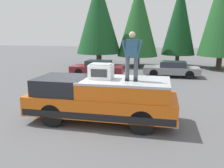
% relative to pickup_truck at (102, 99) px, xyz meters
% --- Properties ---
extents(ground_plane, '(90.00, 90.00, 0.00)m').
position_rel_pickup_truck_xyz_m(ground_plane, '(-0.21, 0.80, -0.87)').
color(ground_plane, '#565659').
extents(pickup_truck, '(2.01, 5.54, 1.65)m').
position_rel_pickup_truck_xyz_m(pickup_truck, '(0.00, 0.00, 0.00)').
color(pickup_truck, orange).
rests_on(pickup_truck, ground).
extents(compressor_unit, '(0.65, 0.84, 0.56)m').
position_rel_pickup_truck_xyz_m(compressor_unit, '(-0.04, -0.01, 1.05)').
color(compressor_unit, silver).
rests_on(compressor_unit, pickup_truck).
extents(person_on_truck_bed, '(0.29, 0.72, 1.69)m').
position_rel_pickup_truck_xyz_m(person_on_truck_bed, '(-0.13, -1.13, 1.68)').
color(person_on_truck_bed, '#4C515B').
rests_on(person_on_truck_bed, pickup_truck).
extents(parked_car_grey, '(1.64, 4.10, 1.16)m').
position_rel_pickup_truck_xyz_m(parked_car_grey, '(9.96, -2.88, -0.29)').
color(parked_car_grey, gray).
rests_on(parked_car_grey, ground).
extents(parked_car_maroon, '(1.64, 4.10, 1.16)m').
position_rel_pickup_truck_xyz_m(parked_car_maroon, '(9.30, 2.73, -0.29)').
color(parked_car_maroon, maroon).
rests_on(parked_car_maroon, ground).
extents(conifer_left, '(3.24, 3.24, 7.96)m').
position_rel_pickup_truck_xyz_m(conifer_left, '(16.08, -3.61, 3.66)').
color(conifer_left, '#4C3826').
rests_on(conifer_left, ground).
extents(conifer_center_left, '(3.92, 3.92, 7.94)m').
position_rel_pickup_truck_xyz_m(conifer_center_left, '(15.02, 0.27, 3.59)').
color(conifer_center_left, '#4C3826').
rests_on(conifer_center_left, ground).
extents(conifer_center_right, '(4.30, 4.30, 8.41)m').
position_rel_pickup_truck_xyz_m(conifer_center_right, '(14.34, 4.00, 3.96)').
color(conifer_center_right, '#4C3826').
rests_on(conifer_center_right, ground).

